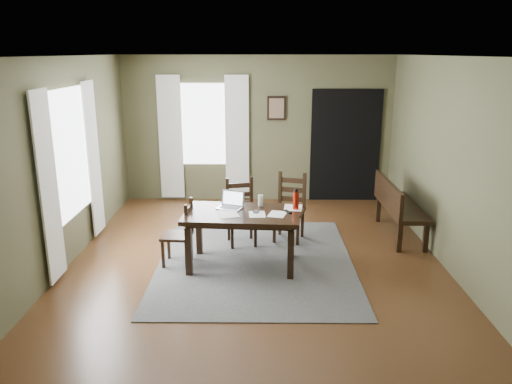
{
  "coord_description": "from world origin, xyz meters",
  "views": [
    {
      "loc": [
        0.06,
        -6.26,
        2.75
      ],
      "look_at": [
        0.0,
        0.3,
        0.9
      ],
      "focal_mm": 35.0,
      "sensor_mm": 36.0,
      "label": 1
    }
  ],
  "objects_px": {
    "dining_table": "(242,219)",
    "laptop": "(231,203)",
    "chair_end": "(180,234)",
    "chair_back_left": "(241,213)",
    "bench": "(397,203)",
    "water_bottle": "(296,200)",
    "chair_back_right": "(290,208)"
  },
  "relations": [
    {
      "from": "chair_back_left",
      "to": "chair_back_right",
      "type": "height_order",
      "value": "chair_back_right"
    },
    {
      "from": "water_bottle",
      "to": "bench",
      "type": "bearing_deg",
      "value": 32.69
    },
    {
      "from": "dining_table",
      "to": "chair_back_right",
      "type": "bearing_deg",
      "value": 59.89
    },
    {
      "from": "chair_end",
      "to": "chair_back_right",
      "type": "distance_m",
      "value": 1.78
    },
    {
      "from": "chair_end",
      "to": "bench",
      "type": "xyz_separation_m",
      "value": [
        3.14,
        1.12,
        0.09
      ]
    },
    {
      "from": "laptop",
      "to": "water_bottle",
      "type": "distance_m",
      "value": 0.86
    },
    {
      "from": "chair_end",
      "to": "bench",
      "type": "bearing_deg",
      "value": 113.44
    },
    {
      "from": "dining_table",
      "to": "water_bottle",
      "type": "relative_size",
      "value": 5.62
    },
    {
      "from": "dining_table",
      "to": "laptop",
      "type": "height_order",
      "value": "laptop"
    },
    {
      "from": "dining_table",
      "to": "chair_back_left",
      "type": "bearing_deg",
      "value": 97.29
    },
    {
      "from": "chair_end",
      "to": "laptop",
      "type": "bearing_deg",
      "value": 106.84
    },
    {
      "from": "chair_end",
      "to": "chair_back_left",
      "type": "bearing_deg",
      "value": 139.21
    },
    {
      "from": "chair_back_right",
      "to": "dining_table",
      "type": "bearing_deg",
      "value": -108.62
    },
    {
      "from": "chair_back_right",
      "to": "water_bottle",
      "type": "height_order",
      "value": "water_bottle"
    },
    {
      "from": "dining_table",
      "to": "chair_end",
      "type": "relative_size",
      "value": 1.76
    },
    {
      "from": "chair_end",
      "to": "chair_back_left",
      "type": "xyz_separation_m",
      "value": [
        0.77,
        0.79,
        0.04
      ]
    },
    {
      "from": "chair_back_left",
      "to": "water_bottle",
      "type": "height_order",
      "value": "water_bottle"
    },
    {
      "from": "chair_end",
      "to": "water_bottle",
      "type": "bearing_deg",
      "value": 97.0
    },
    {
      "from": "bench",
      "to": "water_bottle",
      "type": "xyz_separation_m",
      "value": [
        -1.62,
        -1.04,
        0.36
      ]
    },
    {
      "from": "dining_table",
      "to": "bench",
      "type": "bearing_deg",
      "value": 30.83
    },
    {
      "from": "chair_back_left",
      "to": "laptop",
      "type": "bearing_deg",
      "value": -111.22
    },
    {
      "from": "chair_back_right",
      "to": "bench",
      "type": "xyz_separation_m",
      "value": [
        1.64,
        0.17,
        0.03
      ]
    },
    {
      "from": "chair_back_left",
      "to": "bench",
      "type": "relative_size",
      "value": 0.62
    },
    {
      "from": "chair_end",
      "to": "dining_table",
      "type": "bearing_deg",
      "value": 90.64
    },
    {
      "from": "dining_table",
      "to": "chair_back_right",
      "type": "xyz_separation_m",
      "value": [
        0.68,
        1.0,
        -0.17
      ]
    },
    {
      "from": "chair_end",
      "to": "chair_back_left",
      "type": "distance_m",
      "value": 1.1
    },
    {
      "from": "dining_table",
      "to": "bench",
      "type": "xyz_separation_m",
      "value": [
        2.32,
        1.17,
        -0.14
      ]
    },
    {
      "from": "chair_end",
      "to": "bench",
      "type": "relative_size",
      "value": 0.57
    },
    {
      "from": "dining_table",
      "to": "chair_end",
      "type": "height_order",
      "value": "chair_end"
    },
    {
      "from": "dining_table",
      "to": "chair_end",
      "type": "bearing_deg",
      "value": -179.02
    },
    {
      "from": "water_bottle",
      "to": "chair_end",
      "type": "bearing_deg",
      "value": -176.74
    },
    {
      "from": "bench",
      "to": "chair_back_left",
      "type": "bearing_deg",
      "value": 98.12
    }
  ]
}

